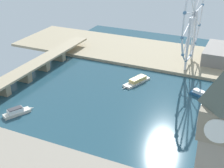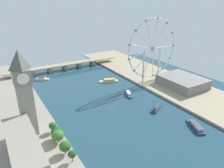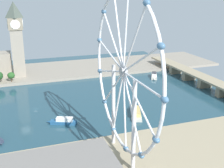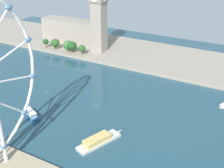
{
  "view_description": "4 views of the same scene",
  "coord_description": "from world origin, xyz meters",
  "px_view_note": "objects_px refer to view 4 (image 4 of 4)",
  "views": [
    {
      "loc": [
        -216.78,
        -13.12,
        133.28
      ],
      "look_at": [
        0.72,
        86.7,
        15.55
      ],
      "focal_mm": 50.95,
      "sensor_mm": 36.0,
      "label": 1
    },
    {
      "loc": [
        -125.27,
        -206.19,
        131.7
      ],
      "look_at": [
        19.4,
        32.15,
        17.21
      ],
      "focal_mm": 33.79,
      "sensor_mm": 36.0,
      "label": 2
    },
    {
      "loc": [
        246.53,
        -14.86,
        99.64
      ],
      "look_at": [
        -19.89,
        79.77,
        8.6
      ],
      "focal_mm": 46.03,
      "sensor_mm": 36.0,
      "label": 3
    },
    {
      "loc": [
        173.68,
        163.08,
        118.23
      ],
      "look_at": [
        -21.22,
        53.96,
        9.78
      ],
      "focal_mm": 47.74,
      "sensor_mm": 36.0,
      "label": 4
    }
  ],
  "objects_px": {
    "parliament_block": "(72,31)",
    "tour_boat_3": "(99,140)",
    "tour_boat_1": "(30,114)",
    "clock_tower": "(99,12)"
  },
  "relations": [
    {
      "from": "tour_boat_1",
      "to": "tour_boat_3",
      "type": "bearing_deg",
      "value": -159.15
    },
    {
      "from": "tour_boat_1",
      "to": "tour_boat_3",
      "type": "height_order",
      "value": "tour_boat_1"
    },
    {
      "from": "parliament_block",
      "to": "tour_boat_3",
      "type": "bearing_deg",
      "value": 40.54
    },
    {
      "from": "parliament_block",
      "to": "clock_tower",
      "type": "bearing_deg",
      "value": 74.58
    },
    {
      "from": "clock_tower",
      "to": "tour_boat_1",
      "type": "xyz_separation_m",
      "value": [
        141.14,
        25.92,
        -45.97
      ]
    },
    {
      "from": "clock_tower",
      "to": "parliament_block",
      "type": "height_order",
      "value": "clock_tower"
    },
    {
      "from": "parliament_block",
      "to": "tour_boat_3",
      "type": "height_order",
      "value": "parliament_block"
    },
    {
      "from": "parliament_block",
      "to": "tour_boat_1",
      "type": "relative_size",
      "value": 3.29
    },
    {
      "from": "tour_boat_3",
      "to": "tour_boat_1",
      "type": "bearing_deg",
      "value": 107.36
    },
    {
      "from": "parliament_block",
      "to": "tour_boat_1",
      "type": "bearing_deg",
      "value": 25.28
    }
  ]
}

